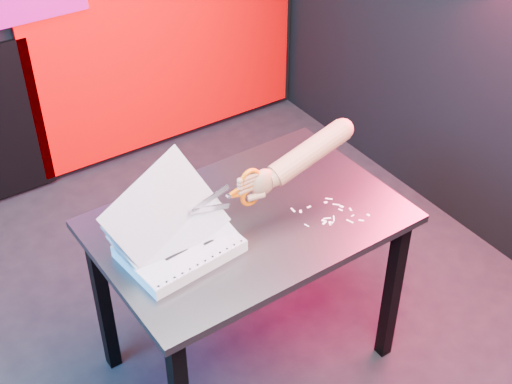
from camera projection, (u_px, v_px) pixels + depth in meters
room at (190, 58)px, 2.19m from camera, size 3.01×3.01×2.71m
backdrop at (55, 14)px, 3.42m from camera, size 2.88×0.05×2.08m
work_table at (248, 240)px, 2.58m from camera, size 1.09×0.74×0.75m
printout_stack at (179, 246)px, 2.35m from camera, size 0.44×0.31×0.35m
scissors at (246, 189)px, 2.41m from camera, size 0.27×0.02×0.15m
hand_forearm at (302, 157)px, 2.49m from camera, size 0.48×0.09×0.19m
paper_clippings at (330, 214)px, 2.54m from camera, size 0.23×0.20×0.00m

